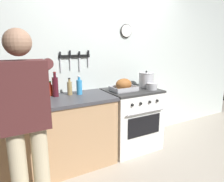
{
  "coord_description": "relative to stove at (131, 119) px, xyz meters",
  "views": [
    {
      "loc": [
        -1.42,
        -1.37,
        1.54
      ],
      "look_at": [
        -0.19,
        0.85,
        0.95
      ],
      "focal_mm": 32.29,
      "sensor_mm": 36.0,
      "label": 1
    }
  ],
  "objects": [
    {
      "name": "bottle_cooking_oil",
      "position": [
        -1.28,
        0.2,
        0.57
      ],
      "size": [
        0.07,
        0.07,
        0.28
      ],
      "color": "gold",
      "rests_on": "counter_block"
    },
    {
      "name": "saucepan",
      "position": [
        0.25,
        -0.14,
        0.5
      ],
      "size": [
        0.15,
        0.15,
        0.1
      ],
      "color": "#B7B7BC",
      "rests_on": "stove"
    },
    {
      "name": "stock_pot",
      "position": [
        0.29,
        0.04,
        0.56
      ],
      "size": [
        0.23,
        0.23,
        0.25
      ],
      "color": "#B7B7BC",
      "rests_on": "stove"
    },
    {
      "name": "person_cook",
      "position": [
        -1.51,
        -0.63,
        0.5
      ],
      "size": [
        0.51,
        0.63,
        1.66
      ],
      "rotation": [
        0.0,
        0.0,
        1.51
      ],
      "color": "#C6B793",
      "rests_on": "ground"
    },
    {
      "name": "bottle_vinegar",
      "position": [
        -0.89,
        0.13,
        0.54
      ],
      "size": [
        0.06,
        0.06,
        0.22
      ],
      "color": "#997F4C",
      "rests_on": "counter_block"
    },
    {
      "name": "roasting_pan",
      "position": [
        -0.15,
        -0.02,
        0.53
      ],
      "size": [
        0.35,
        0.26,
        0.18
      ],
      "color": "#B7B7BC",
      "rests_on": "stove"
    },
    {
      "name": "wall_back",
      "position": [
        -0.22,
        0.36,
        0.85
      ],
      "size": [
        6.0,
        0.13,
        2.6
      ],
      "color": "silver",
      "rests_on": "ground"
    },
    {
      "name": "bottle_soy_sauce",
      "position": [
        -1.42,
        0.09,
        0.53
      ],
      "size": [
        0.06,
        0.06,
        0.2
      ],
      "color": "black",
      "rests_on": "counter_block"
    },
    {
      "name": "bottle_dish_soap",
      "position": [
        -0.77,
        0.09,
        0.55
      ],
      "size": [
        0.07,
        0.07,
        0.25
      ],
      "color": "#338CCC",
      "rests_on": "counter_block"
    },
    {
      "name": "stove",
      "position": [
        0.0,
        0.0,
        0.0
      ],
      "size": [
        0.76,
        0.67,
        0.9
      ],
      "color": "white",
      "rests_on": "ground"
    },
    {
      "name": "counter_block",
      "position": [
        -1.43,
        0.0,
        0.01
      ],
      "size": [
        2.03,
        0.65,
        0.9
      ],
      "color": "tan",
      "rests_on": "ground"
    },
    {
      "name": "bottle_hot_sauce",
      "position": [
        -1.11,
        0.2,
        0.53
      ],
      "size": [
        0.05,
        0.05,
        0.19
      ],
      "color": "red",
      "rests_on": "counter_block"
    },
    {
      "name": "cutting_board",
      "position": [
        -1.52,
        -0.03,
        0.46
      ],
      "size": [
        0.36,
        0.24,
        0.02
      ],
      "primitive_type": "cube",
      "color": "tan",
      "rests_on": "counter_block"
    },
    {
      "name": "bottle_wine_red",
      "position": [
        -1.07,
        0.14,
        0.58
      ],
      "size": [
        0.07,
        0.07,
        0.31
      ],
      "color": "#47141E",
      "rests_on": "counter_block"
    }
  ]
}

